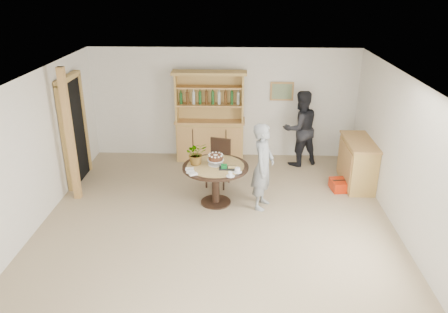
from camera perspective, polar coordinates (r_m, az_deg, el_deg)
ground at (r=7.27m, az=-1.11°, el=-10.15°), size 7.00×7.00×0.00m
room_shell at (r=6.51m, az=-1.19°, el=2.90°), size 6.04×7.04×2.52m
doorway at (r=9.20m, az=-19.03°, el=3.40°), size 0.13×1.10×2.18m
pine_post at (r=8.37m, az=-19.50°, el=2.54°), size 0.12×0.12×2.50m
hutch at (r=9.92m, az=-1.83°, el=3.45°), size 1.62×0.54×2.04m
sideboard at (r=9.13m, az=17.04°, el=-0.76°), size 0.54×1.26×0.94m
dining_table at (r=7.94m, az=-1.11°, el=-2.21°), size 1.20×1.20×0.76m
dining_chair at (r=8.73m, az=-0.66°, el=-0.36°), size 0.52×0.52×0.95m
birthday_cake at (r=7.88m, az=-1.10°, el=-0.22°), size 0.30×0.30×0.20m
flower_vase at (r=7.87m, az=-3.65°, el=0.41°), size 0.47×0.44×0.42m
gift_tray at (r=7.75m, az=0.42°, el=-1.40°), size 0.30×0.20×0.08m
coffee_cup_a at (r=7.60m, az=1.78°, el=-1.81°), size 0.15×0.15×0.09m
coffee_cup_b at (r=7.45m, az=0.84°, el=-2.36°), size 0.15×0.15×0.08m
napkins at (r=7.62m, az=-4.33°, el=-1.97°), size 0.24×0.33×0.03m
teen_boy at (r=7.77m, az=5.11°, el=-1.32°), size 0.54×0.67×1.59m
adult_person at (r=9.71m, az=9.92°, el=3.64°), size 1.00×0.91×1.68m
red_suitcase at (r=8.99m, az=15.68°, el=-3.57°), size 0.65×0.48×0.21m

